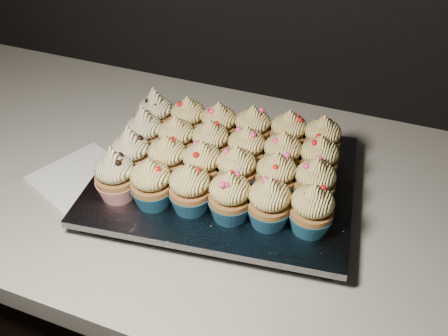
% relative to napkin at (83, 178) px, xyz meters
% --- Properties ---
extents(cabinet, '(2.40, 0.60, 0.86)m').
position_rel_napkin_xyz_m(cabinet, '(0.08, 0.08, -0.47)').
color(cabinet, black).
rests_on(cabinet, ground).
extents(worktop, '(2.44, 0.64, 0.04)m').
position_rel_napkin_xyz_m(worktop, '(0.08, 0.08, -0.02)').
color(worktop, beige).
rests_on(worktop, cabinet).
extents(napkin, '(0.19, 0.19, 0.00)m').
position_rel_napkin_xyz_m(napkin, '(0.00, 0.00, 0.00)').
color(napkin, white).
rests_on(napkin, worktop).
extents(baking_tray, '(0.41, 0.34, 0.02)m').
position_rel_napkin_xyz_m(baking_tray, '(0.24, 0.06, 0.01)').
color(baking_tray, black).
rests_on(baking_tray, worktop).
extents(foil_lining, '(0.45, 0.37, 0.01)m').
position_rel_napkin_xyz_m(foil_lining, '(0.24, 0.06, 0.03)').
color(foil_lining, silver).
rests_on(foil_lining, baking_tray).
extents(cupcake_0, '(0.06, 0.06, 0.10)m').
position_rel_napkin_xyz_m(cupcake_0, '(0.10, -0.05, 0.07)').
color(cupcake_0, '#AE1F18').
rests_on(cupcake_0, foil_lining).
extents(cupcake_1, '(0.06, 0.06, 0.08)m').
position_rel_napkin_xyz_m(cupcake_1, '(0.16, -0.04, 0.07)').
color(cupcake_1, '#195376').
rests_on(cupcake_1, foil_lining).
extents(cupcake_2, '(0.06, 0.06, 0.08)m').
position_rel_napkin_xyz_m(cupcake_2, '(0.22, -0.03, 0.07)').
color(cupcake_2, '#195376').
rests_on(cupcake_2, foil_lining).
extents(cupcake_3, '(0.06, 0.06, 0.08)m').
position_rel_napkin_xyz_m(cupcake_3, '(0.28, -0.03, 0.07)').
color(cupcake_3, '#195376').
rests_on(cupcake_3, foil_lining).
extents(cupcake_4, '(0.06, 0.06, 0.08)m').
position_rel_napkin_xyz_m(cupcake_4, '(0.34, -0.02, 0.07)').
color(cupcake_4, '#195376').
rests_on(cupcake_4, foil_lining).
extents(cupcake_5, '(0.06, 0.06, 0.08)m').
position_rel_napkin_xyz_m(cupcake_5, '(0.39, -0.01, 0.07)').
color(cupcake_5, '#195376').
rests_on(cupcake_5, foil_lining).
extents(cupcake_6, '(0.06, 0.06, 0.10)m').
position_rel_napkin_xyz_m(cupcake_6, '(0.10, 0.01, 0.07)').
color(cupcake_6, '#AE1F18').
rests_on(cupcake_6, foil_lining).
extents(cupcake_7, '(0.06, 0.06, 0.08)m').
position_rel_napkin_xyz_m(cupcake_7, '(0.16, 0.02, 0.07)').
color(cupcake_7, '#195376').
rests_on(cupcake_7, foil_lining).
extents(cupcake_8, '(0.06, 0.06, 0.08)m').
position_rel_napkin_xyz_m(cupcake_8, '(0.21, 0.03, 0.07)').
color(cupcake_8, '#195376').
rests_on(cupcake_8, foil_lining).
extents(cupcake_9, '(0.06, 0.06, 0.08)m').
position_rel_napkin_xyz_m(cupcake_9, '(0.27, 0.03, 0.07)').
color(cupcake_9, '#195376').
rests_on(cupcake_9, foil_lining).
extents(cupcake_10, '(0.06, 0.06, 0.08)m').
position_rel_napkin_xyz_m(cupcake_10, '(0.33, 0.04, 0.07)').
color(cupcake_10, '#195376').
rests_on(cupcake_10, foil_lining).
extents(cupcake_11, '(0.06, 0.06, 0.08)m').
position_rel_napkin_xyz_m(cupcake_11, '(0.39, 0.05, 0.07)').
color(cupcake_11, '#195376').
rests_on(cupcake_11, foil_lining).
extents(cupcake_12, '(0.06, 0.06, 0.10)m').
position_rel_napkin_xyz_m(cupcake_12, '(0.09, 0.07, 0.07)').
color(cupcake_12, '#AE1F18').
rests_on(cupcake_12, foil_lining).
extents(cupcake_13, '(0.06, 0.06, 0.08)m').
position_rel_napkin_xyz_m(cupcake_13, '(0.15, 0.07, 0.07)').
color(cupcake_13, '#195376').
rests_on(cupcake_13, foil_lining).
extents(cupcake_14, '(0.06, 0.06, 0.08)m').
position_rel_napkin_xyz_m(cupcake_14, '(0.20, 0.08, 0.07)').
color(cupcake_14, '#195376').
rests_on(cupcake_14, foil_lining).
extents(cupcake_15, '(0.06, 0.06, 0.08)m').
position_rel_napkin_xyz_m(cupcake_15, '(0.26, 0.09, 0.07)').
color(cupcake_15, '#195376').
rests_on(cupcake_15, foil_lining).
extents(cupcake_16, '(0.06, 0.06, 0.08)m').
position_rel_napkin_xyz_m(cupcake_16, '(0.32, 0.10, 0.07)').
color(cupcake_16, '#195376').
rests_on(cupcake_16, foil_lining).
extents(cupcake_17, '(0.06, 0.06, 0.08)m').
position_rel_napkin_xyz_m(cupcake_17, '(0.38, 0.11, 0.07)').
color(cupcake_17, '#195376').
rests_on(cupcake_17, foil_lining).
extents(cupcake_18, '(0.06, 0.06, 0.10)m').
position_rel_napkin_xyz_m(cupcake_18, '(0.08, 0.13, 0.07)').
color(cupcake_18, '#AE1F18').
rests_on(cupcake_18, foil_lining).
extents(cupcake_19, '(0.06, 0.06, 0.08)m').
position_rel_napkin_xyz_m(cupcake_19, '(0.14, 0.14, 0.07)').
color(cupcake_19, '#195376').
rests_on(cupcake_19, foil_lining).
extents(cupcake_20, '(0.06, 0.06, 0.08)m').
position_rel_napkin_xyz_m(cupcake_20, '(0.20, 0.14, 0.07)').
color(cupcake_20, '#195376').
rests_on(cupcake_20, foil_lining).
extents(cupcake_21, '(0.06, 0.06, 0.08)m').
position_rel_napkin_xyz_m(cupcake_21, '(0.25, 0.15, 0.07)').
color(cupcake_21, '#195376').
rests_on(cupcake_21, foil_lining).
extents(cupcake_22, '(0.06, 0.06, 0.08)m').
position_rel_napkin_xyz_m(cupcake_22, '(0.31, 0.16, 0.07)').
color(cupcake_22, '#195376').
rests_on(cupcake_22, foil_lining).
extents(cupcake_23, '(0.06, 0.06, 0.08)m').
position_rel_napkin_xyz_m(cupcake_23, '(0.37, 0.16, 0.07)').
color(cupcake_23, '#195376').
rests_on(cupcake_23, foil_lining).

